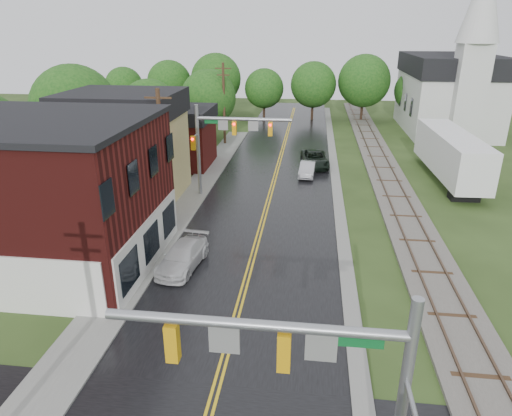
% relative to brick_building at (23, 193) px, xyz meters
% --- Properties ---
extents(main_road, '(10.00, 90.00, 0.02)m').
position_rel_brick_building_xyz_m(main_road, '(12.48, 15.00, -4.15)').
color(main_road, black).
rests_on(main_road, ground).
extents(curb_right, '(0.80, 70.00, 0.12)m').
position_rel_brick_building_xyz_m(curb_right, '(17.88, 20.00, -4.15)').
color(curb_right, gray).
rests_on(curb_right, ground).
extents(sidewalk_left, '(2.40, 50.00, 0.12)m').
position_rel_brick_building_xyz_m(sidewalk_left, '(6.28, 10.00, -4.15)').
color(sidewalk_left, gray).
rests_on(sidewalk_left, ground).
extents(brick_building, '(14.30, 10.30, 8.30)m').
position_rel_brick_building_xyz_m(brick_building, '(0.00, 0.00, 0.00)').
color(brick_building, '#4B1210').
rests_on(brick_building, ground).
extents(yellow_house, '(8.00, 7.00, 6.40)m').
position_rel_brick_building_xyz_m(yellow_house, '(1.48, 11.00, -0.95)').
color(yellow_house, tan).
rests_on(yellow_house, ground).
extents(darkred_building, '(7.00, 6.00, 4.40)m').
position_rel_brick_building_xyz_m(darkred_building, '(2.48, 20.00, -1.95)').
color(darkred_building, '#3F0F0C').
rests_on(darkred_building, ground).
extents(church, '(10.40, 18.40, 20.00)m').
position_rel_brick_building_xyz_m(church, '(32.48, 38.74, 1.68)').
color(church, silver).
rests_on(church, ground).
extents(railroad, '(3.20, 80.00, 0.30)m').
position_rel_brick_building_xyz_m(railroad, '(22.48, 20.00, -4.05)').
color(railroad, '#59544C').
rests_on(railroad, ground).
extents(traffic_signal_near, '(7.34, 0.30, 7.20)m').
position_rel_brick_building_xyz_m(traffic_signal_near, '(15.96, -13.00, 0.82)').
color(traffic_signal_near, gray).
rests_on(traffic_signal_near, ground).
extents(traffic_signal_far, '(7.34, 0.43, 7.20)m').
position_rel_brick_building_xyz_m(traffic_signal_far, '(9.01, 12.00, 0.82)').
color(traffic_signal_far, gray).
rests_on(traffic_signal_far, ground).
extents(utility_pole_b, '(1.80, 0.28, 9.00)m').
position_rel_brick_building_xyz_m(utility_pole_b, '(5.68, 7.00, 0.57)').
color(utility_pole_b, '#382616').
rests_on(utility_pole_b, ground).
extents(utility_pole_c, '(1.80, 0.28, 9.00)m').
position_rel_brick_building_xyz_m(utility_pole_c, '(5.68, 29.00, 0.57)').
color(utility_pole_c, '#382616').
rests_on(utility_pole_c, ground).
extents(tree_left_b, '(7.60, 7.60, 9.69)m').
position_rel_brick_building_xyz_m(tree_left_b, '(-5.36, 16.90, 1.57)').
color(tree_left_b, black).
rests_on(tree_left_b, ground).
extents(tree_left_c, '(6.00, 6.00, 7.65)m').
position_rel_brick_building_xyz_m(tree_left_c, '(-1.36, 24.90, 0.36)').
color(tree_left_c, black).
rests_on(tree_left_c, ground).
extents(tree_left_e, '(6.40, 6.40, 8.16)m').
position_rel_brick_building_xyz_m(tree_left_e, '(3.64, 30.90, 0.66)').
color(tree_left_e, black).
rests_on(tree_left_e, ground).
extents(suv_dark, '(2.97, 5.50, 1.47)m').
position_rel_brick_building_xyz_m(suv_dark, '(15.98, 21.19, -3.42)').
color(suv_dark, black).
rests_on(suv_dark, ground).
extents(sedan_silver, '(1.59, 3.89, 1.26)m').
position_rel_brick_building_xyz_m(sedan_silver, '(15.36, 18.07, -3.52)').
color(sedan_silver, '#A3A3A8').
rests_on(sedan_silver, ground).
extents(pickup_white, '(2.41, 4.79, 1.33)m').
position_rel_brick_building_xyz_m(pickup_white, '(8.74, 0.23, -3.48)').
color(pickup_white, silver).
rests_on(pickup_white, ground).
extents(semi_trailer, '(3.32, 13.50, 4.16)m').
position_rel_brick_building_xyz_m(semi_trailer, '(27.66, 18.38, -1.71)').
color(semi_trailer, black).
rests_on(semi_trailer, ground).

